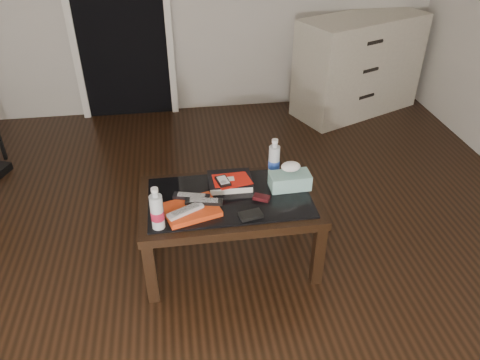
% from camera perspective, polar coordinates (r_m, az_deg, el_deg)
% --- Properties ---
extents(ground, '(5.00, 5.00, 0.00)m').
position_cam_1_polar(ground, '(2.70, -6.44, -14.10)').
color(ground, black).
rests_on(ground, ground).
extents(doorway, '(0.90, 0.08, 2.07)m').
position_cam_1_polar(doorway, '(4.42, -14.72, 20.02)').
color(doorway, black).
rests_on(doorway, ground).
extents(coffee_table, '(1.00, 0.60, 0.46)m').
position_cam_1_polar(coffee_table, '(2.65, -1.27, -3.19)').
color(coffee_table, black).
rests_on(coffee_table, ground).
extents(dresser, '(1.30, 0.93, 0.90)m').
position_cam_1_polar(dresser, '(4.67, 14.25, 13.40)').
color(dresser, beige).
rests_on(dresser, ground).
extents(magazines, '(0.33, 0.28, 0.03)m').
position_cam_1_polar(magazines, '(2.51, -5.95, -3.62)').
color(magazines, red).
rests_on(magazines, coffee_table).
extents(remote_silver, '(0.20, 0.14, 0.02)m').
position_cam_1_polar(remote_silver, '(2.46, -6.67, -3.72)').
color(remote_silver, '#B3B2B7').
rests_on(remote_silver, magazines).
extents(remote_black_front, '(0.21, 0.09, 0.02)m').
position_cam_1_polar(remote_black_front, '(2.52, -4.42, -2.60)').
color(remote_black_front, black).
rests_on(remote_black_front, magazines).
extents(remote_black_back, '(0.21, 0.10, 0.02)m').
position_cam_1_polar(remote_black_back, '(2.56, -5.95, -1.98)').
color(remote_black_back, black).
rests_on(remote_black_back, magazines).
extents(textbook, '(0.25, 0.21, 0.05)m').
position_cam_1_polar(textbook, '(2.70, -1.23, -0.17)').
color(textbook, black).
rests_on(textbook, coffee_table).
extents(dvd_mailers, '(0.20, 0.14, 0.01)m').
position_cam_1_polar(dvd_mailers, '(2.67, -1.26, 0.09)').
color(dvd_mailers, red).
rests_on(dvd_mailers, textbook).
extents(ipod, '(0.09, 0.12, 0.02)m').
position_cam_1_polar(ipod, '(2.64, -2.09, -0.12)').
color(ipod, black).
rests_on(ipod, dvd_mailers).
extents(flip_phone, '(0.10, 0.08, 0.02)m').
position_cam_1_polar(flip_phone, '(2.59, 2.64, -2.17)').
color(flip_phone, '#330B0E').
rests_on(flip_phone, coffee_table).
extents(wallet, '(0.13, 0.09, 0.02)m').
position_cam_1_polar(wallet, '(2.47, 1.32, -4.27)').
color(wallet, black).
rests_on(wallet, coffee_table).
extents(water_bottle_left, '(0.07, 0.07, 0.24)m').
position_cam_1_polar(water_bottle_left, '(2.37, -10.13, -3.39)').
color(water_bottle_left, silver).
rests_on(water_bottle_left, coffee_table).
extents(water_bottle_right, '(0.08, 0.08, 0.24)m').
position_cam_1_polar(water_bottle_right, '(2.75, 4.19, 2.75)').
color(water_bottle_right, silver).
rests_on(water_bottle_right, coffee_table).
extents(tissue_box, '(0.23, 0.13, 0.09)m').
position_cam_1_polar(tissue_box, '(2.68, 6.09, -0.08)').
color(tissue_box, teal).
rests_on(tissue_box, coffee_table).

